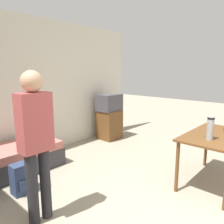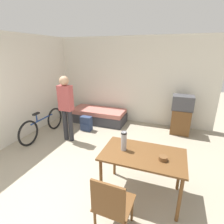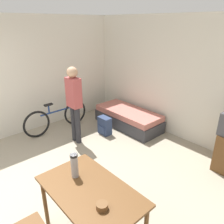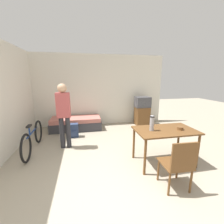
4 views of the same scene
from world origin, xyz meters
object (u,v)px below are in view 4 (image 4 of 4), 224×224
(dining_table, at_px, (165,134))
(person_standing, at_px, (64,111))
(daybed, at_px, (76,123))
(wooden_chair, at_px, (179,163))
(mate_bowl, at_px, (180,128))
(thermos_flask, at_px, (152,123))
(backpack, at_px, (73,130))
(bicycle, at_px, (33,138))
(tv, at_px, (142,111))

(dining_table, distance_m, person_standing, 2.51)
(daybed, relative_size, wooden_chair, 1.97)
(person_standing, bearing_deg, mate_bowl, -27.21)
(thermos_flask, bearing_deg, daybed, 121.89)
(daybed, distance_m, thermos_flask, 3.19)
(thermos_flask, bearing_deg, person_standing, 147.29)
(daybed, xyz_separation_m, mate_bowl, (2.25, -2.71, 0.59))
(wooden_chair, bearing_deg, backpack, 123.59)
(bicycle, bearing_deg, tv, 23.06)
(wooden_chair, bearing_deg, mate_bowl, 55.21)
(bicycle, bearing_deg, person_standing, 3.10)
(daybed, bearing_deg, thermos_flask, -58.11)
(wooden_chair, xyz_separation_m, mate_bowl, (0.52, 0.75, 0.30))
(tv, bearing_deg, dining_table, -102.58)
(daybed, bearing_deg, mate_bowl, -50.28)
(daybed, xyz_separation_m, dining_table, (1.95, -2.64, 0.46))
(daybed, height_order, thermos_flask, thermos_flask)
(thermos_flask, height_order, backpack, thermos_flask)
(daybed, height_order, tv, tv)
(tv, xyz_separation_m, dining_table, (-0.60, -2.68, 0.12))
(tv, bearing_deg, wooden_chair, -103.15)
(tv, bearing_deg, thermos_flask, -108.81)
(person_standing, bearing_deg, bicycle, -176.90)
(backpack, bearing_deg, wooden_chair, -56.41)
(daybed, xyz_separation_m, person_standing, (-0.23, -1.44, 0.78))
(person_standing, distance_m, thermos_flask, 2.22)
(mate_bowl, bearing_deg, backpack, 139.65)
(daybed, xyz_separation_m, thermos_flask, (1.64, -2.64, 0.72))
(wooden_chair, bearing_deg, dining_table, 74.99)
(tv, height_order, bicycle, tv)
(wooden_chair, relative_size, bicycle, 0.53)
(person_standing, bearing_deg, backpack, 77.62)
(daybed, bearing_deg, dining_table, -53.51)
(dining_table, relative_size, backpack, 2.93)
(mate_bowl, xyz_separation_m, backpack, (-2.32, 1.97, -0.59))
(person_standing, relative_size, backpack, 3.93)
(dining_table, distance_m, wooden_chair, 0.86)
(daybed, distance_m, backpack, 0.74)
(daybed, relative_size, backpack, 4.11)
(thermos_flask, height_order, mate_bowl, thermos_flask)
(daybed, distance_m, tv, 2.57)
(bicycle, relative_size, backpack, 3.95)
(dining_table, xyz_separation_m, wooden_chair, (-0.22, -0.82, -0.17))
(dining_table, bearing_deg, person_standing, 151.09)
(wooden_chair, height_order, backpack, wooden_chair)
(daybed, xyz_separation_m, backpack, (-0.07, -0.74, -0.00))
(backpack, bearing_deg, thermos_flask, -47.96)
(wooden_chair, height_order, thermos_flask, thermos_flask)
(wooden_chair, bearing_deg, daybed, 116.65)
(wooden_chair, relative_size, person_standing, 0.53)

